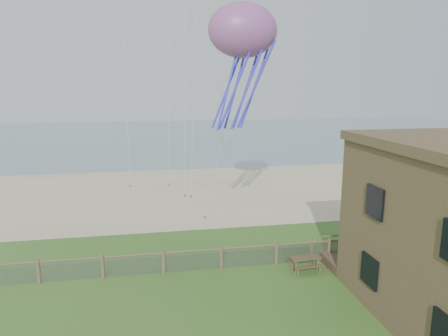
% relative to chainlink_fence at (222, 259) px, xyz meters
% --- Properties ---
extents(sand_beach, '(72.00, 20.00, 0.02)m').
position_rel_chainlink_fence_xyz_m(sand_beach, '(0.00, 16.00, -0.55)').
color(sand_beach, tan).
rests_on(sand_beach, ground).
extents(ocean, '(160.00, 68.00, 0.02)m').
position_rel_chainlink_fence_xyz_m(ocean, '(0.00, 60.00, -0.55)').
color(ocean, slate).
rests_on(ocean, ground).
extents(chainlink_fence, '(36.20, 0.20, 1.25)m').
position_rel_chainlink_fence_xyz_m(chainlink_fence, '(0.00, 0.00, 0.00)').
color(chainlink_fence, '#4B3B2A').
rests_on(chainlink_fence, ground).
extents(picnic_table, '(1.64, 1.29, 0.66)m').
position_rel_chainlink_fence_xyz_m(picnic_table, '(4.22, -1.00, -0.22)').
color(picnic_table, brown).
rests_on(picnic_table, ground).
extents(octopus_kite, '(4.45, 3.65, 7.97)m').
position_rel_chainlink_fence_xyz_m(octopus_kite, '(2.20, 5.17, 10.09)').
color(octopus_kite, '#FF2830').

